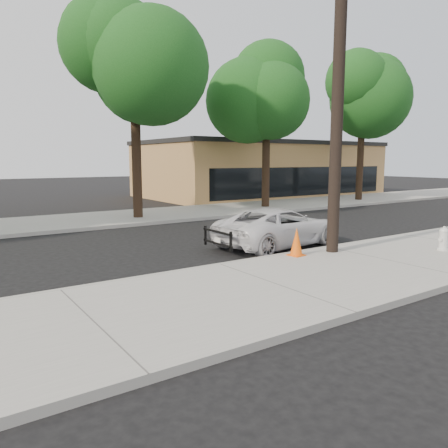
# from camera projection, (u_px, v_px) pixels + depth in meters

# --- Properties ---
(ground) EXTENTS (120.00, 120.00, 0.00)m
(ground) POSITION_uv_depth(u_px,v_px,m) (180.00, 255.00, 13.08)
(ground) COLOR black
(ground) RESTS_ON ground
(near_sidewalk) EXTENTS (90.00, 4.40, 0.15)m
(near_sidewalk) POSITION_uv_depth(u_px,v_px,m) (275.00, 287.00, 9.55)
(near_sidewalk) COLOR gray
(near_sidewalk) RESTS_ON ground
(far_sidewalk) EXTENTS (90.00, 5.00, 0.15)m
(far_sidewalk) POSITION_uv_depth(u_px,v_px,m) (91.00, 220.00, 20.02)
(far_sidewalk) COLOR gray
(far_sidewalk) RESTS_ON ground
(curb_near) EXTENTS (90.00, 0.12, 0.16)m
(curb_near) POSITION_uv_depth(u_px,v_px,m) (219.00, 267.00, 11.35)
(curb_near) COLOR #9E9B93
(curb_near) RESTS_ON ground
(building_main) EXTENTS (18.00, 10.00, 4.00)m
(building_main) POSITION_uv_depth(u_px,v_px,m) (260.00, 170.00, 34.78)
(building_main) COLOR #B3804A
(building_main) RESTS_ON ground
(utility_pole) EXTENTS (1.40, 0.34, 9.00)m
(utility_pole) POSITION_uv_depth(u_px,v_px,m) (338.00, 92.00, 12.19)
(utility_pole) COLOR black
(utility_pole) RESTS_ON near_sidewalk
(tree_c) EXTENTS (4.96, 4.80, 9.55)m
(tree_c) POSITION_uv_depth(u_px,v_px,m) (140.00, 68.00, 19.54)
(tree_c) COLOR black
(tree_c) RESTS_ON far_sidewalk
(tree_d) EXTENTS (4.50, 4.35, 8.75)m
(tree_d) POSITION_uv_depth(u_px,v_px,m) (271.00, 96.00, 24.33)
(tree_d) COLOR black
(tree_d) RESTS_ON far_sidewalk
(tree_e) EXTENTS (4.80, 4.65, 9.25)m
(tree_e) POSITION_uv_depth(u_px,v_px,m) (367.00, 100.00, 28.57)
(tree_e) COLOR black
(tree_e) RESTS_ON far_sidewalk
(police_cruiser) EXTENTS (4.79, 2.63, 1.27)m
(police_cruiser) POSITION_uv_depth(u_px,v_px,m) (279.00, 227.00, 14.34)
(police_cruiser) COLOR silver
(police_cruiser) RESTS_ON ground
(fire_hydrant) EXTENTS (0.36, 0.33, 0.68)m
(fire_hydrant) POSITION_uv_depth(u_px,v_px,m) (443.00, 239.00, 12.96)
(fire_hydrant) COLOR silver
(fire_hydrant) RESTS_ON near_sidewalk
(traffic_cone) EXTENTS (0.45, 0.45, 0.80)m
(traffic_cone) POSITION_uv_depth(u_px,v_px,m) (297.00, 242.00, 12.27)
(traffic_cone) COLOR #FF600D
(traffic_cone) RESTS_ON near_sidewalk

